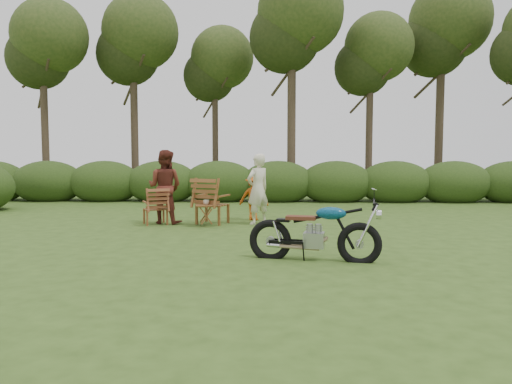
{
  "coord_description": "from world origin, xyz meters",
  "views": [
    {
      "loc": [
        -0.24,
        -8.09,
        1.69
      ],
      "look_at": [
        -0.53,
        1.72,
        0.9
      ],
      "focal_mm": 35.0,
      "sensor_mm": 36.0,
      "label": 1
    }
  ],
  "objects_px": {
    "side_table": "(206,215)",
    "adult_a": "(258,224)",
    "cup": "(206,202)",
    "lawn_chair_left": "(156,224)",
    "lawn_chair_right": "(213,224)",
    "motorcycle": "(314,260)",
    "adult_b": "(165,223)",
    "child": "(254,220)"
  },
  "relations": [
    {
      "from": "side_table",
      "to": "cup",
      "type": "distance_m",
      "value": 0.3
    },
    {
      "from": "lawn_chair_left",
      "to": "cup",
      "type": "bearing_deg",
      "value": 144.63
    },
    {
      "from": "motorcycle",
      "to": "lawn_chair_left",
      "type": "height_order",
      "value": "motorcycle"
    },
    {
      "from": "lawn_chair_right",
      "to": "lawn_chair_left",
      "type": "distance_m",
      "value": 1.33
    },
    {
      "from": "side_table",
      "to": "adult_a",
      "type": "bearing_deg",
      "value": 17.27
    },
    {
      "from": "side_table",
      "to": "adult_b",
      "type": "relative_size",
      "value": 0.29
    },
    {
      "from": "lawn_chair_right",
      "to": "child",
      "type": "bearing_deg",
      "value": -125.28
    },
    {
      "from": "adult_a",
      "to": "lawn_chair_left",
      "type": "bearing_deg",
      "value": -38.52
    },
    {
      "from": "lawn_chair_left",
      "to": "side_table",
      "type": "xyz_separation_m",
      "value": [
        1.22,
        -0.27,
        0.25
      ]
    },
    {
      "from": "lawn_chair_right",
      "to": "cup",
      "type": "xyz_separation_m",
      "value": [
        -0.1,
        -0.38,
        0.55
      ]
    },
    {
      "from": "lawn_chair_right",
      "to": "adult_b",
      "type": "height_order",
      "value": "adult_b"
    },
    {
      "from": "adult_a",
      "to": "motorcycle",
      "type": "bearing_deg",
      "value": 63.53
    },
    {
      "from": "lawn_chair_right",
      "to": "adult_b",
      "type": "distance_m",
      "value": 1.12
    },
    {
      "from": "side_table",
      "to": "motorcycle",
      "type": "bearing_deg",
      "value": -58.38
    },
    {
      "from": "lawn_chair_left",
      "to": "adult_a",
      "type": "height_order",
      "value": "adult_a"
    },
    {
      "from": "child",
      "to": "adult_b",
      "type": "bearing_deg",
      "value": 29.65
    },
    {
      "from": "side_table",
      "to": "cup",
      "type": "xyz_separation_m",
      "value": [
        0.0,
        0.04,
        0.3
      ]
    },
    {
      "from": "adult_b",
      "to": "child",
      "type": "relative_size",
      "value": 1.52
    },
    {
      "from": "lawn_chair_left",
      "to": "side_table",
      "type": "bearing_deg",
      "value": 142.84
    },
    {
      "from": "lawn_chair_left",
      "to": "cup",
      "type": "xyz_separation_m",
      "value": [
        1.22,
        -0.23,
        0.55
      ]
    },
    {
      "from": "side_table",
      "to": "adult_a",
      "type": "height_order",
      "value": "adult_a"
    },
    {
      "from": "motorcycle",
      "to": "lawn_chair_right",
      "type": "distance_m",
      "value": 4.42
    },
    {
      "from": "motorcycle",
      "to": "child",
      "type": "relative_size",
      "value": 1.72
    },
    {
      "from": "motorcycle",
      "to": "lawn_chair_right",
      "type": "relative_size",
      "value": 1.82
    },
    {
      "from": "cup",
      "to": "adult_a",
      "type": "xyz_separation_m",
      "value": [
        1.17,
        0.33,
        -0.55
      ]
    },
    {
      "from": "motorcycle",
      "to": "lawn_chair_right",
      "type": "bearing_deg",
      "value": 129.08
    },
    {
      "from": "cup",
      "to": "lawn_chair_right",
      "type": "bearing_deg",
      "value": 75.38
    },
    {
      "from": "side_table",
      "to": "adult_a",
      "type": "relative_size",
      "value": 0.3
    },
    {
      "from": "cup",
      "to": "motorcycle",
      "type": "bearing_deg",
      "value": -58.7
    },
    {
      "from": "side_table",
      "to": "cup",
      "type": "relative_size",
      "value": 3.69
    },
    {
      "from": "lawn_chair_right",
      "to": "child",
      "type": "distance_m",
      "value": 1.15
    },
    {
      "from": "adult_b",
      "to": "child",
      "type": "distance_m",
      "value": 2.17
    },
    {
      "from": "side_table",
      "to": "adult_b",
      "type": "bearing_deg",
      "value": 157.83
    },
    {
      "from": "lawn_chair_left",
      "to": "child",
      "type": "relative_size",
      "value": 0.75
    },
    {
      "from": "lawn_chair_left",
      "to": "cup",
      "type": "distance_m",
      "value": 1.36
    },
    {
      "from": "adult_a",
      "to": "side_table",
      "type": "bearing_deg",
      "value": -23.42
    },
    {
      "from": "lawn_chair_left",
      "to": "child",
      "type": "distance_m",
      "value": 2.41
    },
    {
      "from": "motorcycle",
      "to": "child",
      "type": "bearing_deg",
      "value": 115.0
    },
    {
      "from": "cup",
      "to": "child",
      "type": "distance_m",
      "value": 1.57
    },
    {
      "from": "lawn_chair_right",
      "to": "cup",
      "type": "height_order",
      "value": "cup"
    },
    {
      "from": "adult_a",
      "to": "child",
      "type": "distance_m",
      "value": 0.71
    },
    {
      "from": "cup",
      "to": "adult_b",
      "type": "distance_m",
      "value": 1.22
    }
  ]
}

